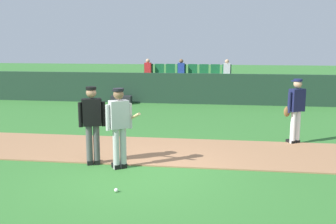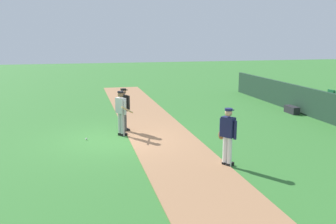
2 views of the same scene
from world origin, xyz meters
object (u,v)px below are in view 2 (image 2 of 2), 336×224
Objects in this scene: umpire_home_plate at (124,107)px; baseball at (86,139)px; batter_grey_jersey at (121,111)px; equipment_bag at (292,110)px; runner_navy_jersey at (228,135)px.

umpire_home_plate reaches higher than baseball.
batter_grey_jersey reaches higher than equipment_bag.
umpire_home_plate is (-0.67, 0.20, 0.03)m from batter_grey_jersey.
equipment_bag is (-2.54, 10.17, 0.14)m from baseball.
batter_grey_jersey is at bearing 101.63° from baseball.
batter_grey_jersey is at bearing -75.63° from equipment_bag.
batter_grey_jersey and runner_navy_jersey have the same top height.
batter_grey_jersey is 1.00× the size of runner_navy_jersey.
equipment_bag is (-1.59, 8.61, -0.82)m from umpire_home_plate.
batter_grey_jersey is 9.13m from equipment_bag.
umpire_home_plate is at bearing -152.66° from runner_navy_jersey.
baseball is (0.95, -1.56, -0.96)m from umpire_home_plate.
baseball is at bearing -75.99° from equipment_bag.
umpire_home_plate is 8.79m from equipment_bag.
equipment_bag is (-6.38, 6.13, -0.78)m from runner_navy_jersey.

